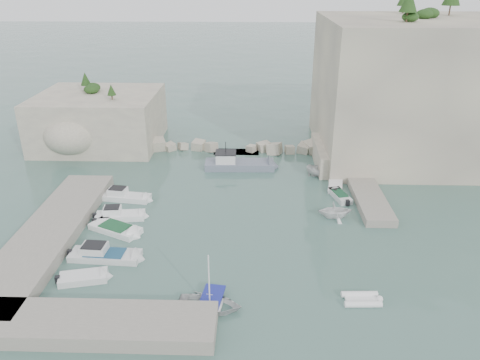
{
  "coord_description": "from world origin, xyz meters",
  "views": [
    {
      "loc": [
        1.34,
        -36.75,
        22.07
      ],
      "look_at": [
        0.0,
        6.0,
        3.0
      ],
      "focal_mm": 35.0,
      "sensor_mm": 36.0,
      "label": 1
    }
  ],
  "objects_px": {
    "motorboat_c": "(116,231)",
    "inflatable_dinghy": "(361,301)",
    "motorboat_b": "(121,218)",
    "motorboat_e": "(84,280)",
    "work_boat": "(240,168)",
    "tender_east_c": "(335,187)",
    "rowboat": "(210,308)",
    "motorboat_a": "(126,199)",
    "tender_east_d": "(324,177)",
    "tender_east_a": "(334,217)",
    "motorboat_d": "(106,258)",
    "tender_east_b": "(340,198)"
  },
  "relations": [
    {
      "from": "motorboat_c",
      "to": "inflatable_dinghy",
      "type": "height_order",
      "value": "motorboat_c"
    },
    {
      "from": "motorboat_b",
      "to": "motorboat_e",
      "type": "relative_size",
      "value": 1.29
    },
    {
      "from": "motorboat_c",
      "to": "work_boat",
      "type": "height_order",
      "value": "work_boat"
    },
    {
      "from": "tender_east_c",
      "to": "rowboat",
      "type": "bearing_deg",
      "value": 160.37
    },
    {
      "from": "motorboat_a",
      "to": "motorboat_c",
      "type": "relative_size",
      "value": 1.06
    },
    {
      "from": "motorboat_a",
      "to": "work_boat",
      "type": "xyz_separation_m",
      "value": [
        11.81,
        9.08,
        0.0
      ]
    },
    {
      "from": "motorboat_b",
      "to": "tender_east_d",
      "type": "xyz_separation_m",
      "value": [
        21.28,
        10.85,
        0.0
      ]
    },
    {
      "from": "tender_east_a",
      "to": "motorboat_a",
      "type": "bearing_deg",
      "value": 76.04
    },
    {
      "from": "motorboat_c",
      "to": "motorboat_e",
      "type": "distance_m",
      "value": 7.63
    },
    {
      "from": "rowboat",
      "to": "motorboat_b",
      "type": "bearing_deg",
      "value": 45.15
    },
    {
      "from": "motorboat_e",
      "to": "inflatable_dinghy",
      "type": "bearing_deg",
      "value": -18.2
    },
    {
      "from": "motorboat_d",
      "to": "tender_east_c",
      "type": "bearing_deg",
      "value": 38.45
    },
    {
      "from": "tender_east_b",
      "to": "tender_east_d",
      "type": "distance_m",
      "value": 5.73
    },
    {
      "from": "motorboat_b",
      "to": "inflatable_dinghy",
      "type": "relative_size",
      "value": 1.74
    },
    {
      "from": "rowboat",
      "to": "work_boat",
      "type": "bearing_deg",
      "value": 5.13
    },
    {
      "from": "motorboat_b",
      "to": "inflatable_dinghy",
      "type": "height_order",
      "value": "motorboat_b"
    },
    {
      "from": "motorboat_a",
      "to": "tender_east_c",
      "type": "height_order",
      "value": "motorboat_a"
    },
    {
      "from": "motorboat_d",
      "to": "tender_east_c",
      "type": "xyz_separation_m",
      "value": [
        21.58,
        15.07,
        0.0
      ]
    },
    {
      "from": "tender_east_d",
      "to": "work_boat",
      "type": "distance_m",
      "value": 10.33
    },
    {
      "from": "tender_east_b",
      "to": "work_boat",
      "type": "relative_size",
      "value": 0.42
    },
    {
      "from": "motorboat_c",
      "to": "motorboat_d",
      "type": "relative_size",
      "value": 0.84
    },
    {
      "from": "tender_east_a",
      "to": "motorboat_c",
      "type": "bearing_deg",
      "value": 93.8
    },
    {
      "from": "motorboat_e",
      "to": "tender_east_b",
      "type": "height_order",
      "value": "same"
    },
    {
      "from": "tender_east_c",
      "to": "tender_east_b",
      "type": "bearing_deg",
      "value": -169.16
    },
    {
      "from": "rowboat",
      "to": "tender_east_c",
      "type": "xyz_separation_m",
      "value": [
        12.22,
        21.18,
        0.0
      ]
    },
    {
      "from": "rowboat",
      "to": "tender_east_b",
      "type": "distance_m",
      "value": 22.01
    },
    {
      "from": "motorboat_b",
      "to": "motorboat_c",
      "type": "bearing_deg",
      "value": -92.35
    },
    {
      "from": "motorboat_e",
      "to": "tender_east_c",
      "type": "xyz_separation_m",
      "value": [
        22.4,
        18.16,
        0.0
      ]
    },
    {
      "from": "work_boat",
      "to": "motorboat_b",
      "type": "bearing_deg",
      "value": -131.85
    },
    {
      "from": "rowboat",
      "to": "tender_east_d",
      "type": "bearing_deg",
      "value": -17.41
    },
    {
      "from": "motorboat_a",
      "to": "inflatable_dinghy",
      "type": "height_order",
      "value": "motorboat_a"
    },
    {
      "from": "motorboat_c",
      "to": "tender_east_b",
      "type": "relative_size",
      "value": 1.41
    },
    {
      "from": "tender_east_b",
      "to": "work_boat",
      "type": "xyz_separation_m",
      "value": [
        -10.97,
        8.04,
        0.0
      ]
    },
    {
      "from": "rowboat",
      "to": "tender_east_a",
      "type": "xyz_separation_m",
      "value": [
        11.03,
        14.0,
        0.0
      ]
    },
    {
      "from": "motorboat_e",
      "to": "tender_east_d",
      "type": "bearing_deg",
      "value": 31.07
    },
    {
      "from": "inflatable_dinghy",
      "to": "tender_east_c",
      "type": "distance_m",
      "value": 20.07
    },
    {
      "from": "inflatable_dinghy",
      "to": "work_boat",
      "type": "xyz_separation_m",
      "value": [
        -9.73,
        25.19,
        0.0
      ]
    },
    {
      "from": "motorboat_a",
      "to": "motorboat_d",
      "type": "height_order",
      "value": "same"
    },
    {
      "from": "tender_east_a",
      "to": "tender_east_b",
      "type": "distance_m",
      "value": 4.46
    },
    {
      "from": "motorboat_c",
      "to": "motorboat_e",
      "type": "bearing_deg",
      "value": -66.76
    },
    {
      "from": "motorboat_c",
      "to": "tender_east_c",
      "type": "distance_m",
      "value": 24.38
    },
    {
      "from": "motorboat_c",
      "to": "rowboat",
      "type": "relative_size",
      "value": 1.18
    },
    {
      "from": "motorboat_b",
      "to": "motorboat_d",
      "type": "xyz_separation_m",
      "value": [
        0.59,
        -6.98,
        0.0
      ]
    },
    {
      "from": "tender_east_c",
      "to": "work_boat",
      "type": "bearing_deg",
      "value": 75.15
    },
    {
      "from": "motorboat_a",
      "to": "motorboat_e",
      "type": "distance_m",
      "value": 14.24
    },
    {
      "from": "motorboat_a",
      "to": "tender_east_b",
      "type": "relative_size",
      "value": 1.49
    },
    {
      "from": "motorboat_a",
      "to": "tender_east_c",
      "type": "relative_size",
      "value": 1.25
    },
    {
      "from": "motorboat_d",
      "to": "tender_east_a",
      "type": "bearing_deg",
      "value": 24.67
    },
    {
      "from": "tender_east_c",
      "to": "motorboat_a",
      "type": "bearing_deg",
      "value": 110.15
    },
    {
      "from": "inflatable_dinghy",
      "to": "tender_east_c",
      "type": "bearing_deg",
      "value": 84.07
    }
  ]
}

